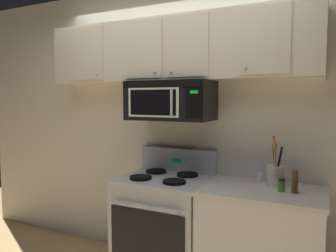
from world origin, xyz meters
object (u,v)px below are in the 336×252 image
object	(u,v)px
over_range_microwave	(170,101)
pepper_mill	(295,182)
spice_jar	(282,185)
stove_range	(165,225)
utensil_crock_cream	(275,174)
salt_shaker	(260,175)

from	to	relation	value
over_range_microwave	pepper_mill	bearing A→B (deg)	-7.10
pepper_mill	spice_jar	size ratio (longest dim) A/B	1.75
spice_jar	over_range_microwave	bearing A→B (deg)	172.72
stove_range	utensil_crock_cream	world-z (taller)	utensil_crock_cream
stove_range	over_range_microwave	xyz separation A→B (m)	(-0.00, 0.12, 1.11)
stove_range	pepper_mill	world-z (taller)	stove_range
stove_range	over_range_microwave	size ratio (longest dim) A/B	1.47
over_range_microwave	spice_jar	bearing A→B (deg)	-7.28
salt_shaker	spice_jar	world-z (taller)	salt_shaker
stove_range	over_range_microwave	bearing A→B (deg)	90.14
stove_range	salt_shaker	distance (m)	0.95
utensil_crock_cream	pepper_mill	xyz separation A→B (m)	(0.16, -0.16, -0.01)
utensil_crock_cream	salt_shaker	xyz separation A→B (m)	(-0.13, 0.08, -0.04)
salt_shaker	pepper_mill	size ratio (longest dim) A/B	0.62
over_range_microwave	stove_range	bearing A→B (deg)	-89.86
pepper_mill	spice_jar	distance (m)	0.10
spice_jar	stove_range	bearing A→B (deg)	179.48
stove_range	salt_shaker	world-z (taller)	stove_range
stove_range	spice_jar	xyz separation A→B (m)	(0.98, -0.01, 0.48)
over_range_microwave	salt_shaker	bearing A→B (deg)	7.52
over_range_microwave	pepper_mill	size ratio (longest dim) A/B	4.44
utensil_crock_cream	salt_shaker	size ratio (longest dim) A/B	3.75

